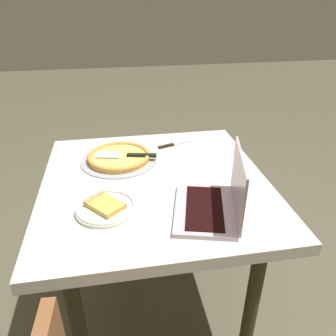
% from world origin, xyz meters
% --- Properties ---
extents(ground_plane, '(12.00, 12.00, 0.00)m').
position_xyz_m(ground_plane, '(0.00, 0.00, 0.00)').
color(ground_plane, '#504C39').
extents(dining_table, '(1.00, 0.97, 0.76)m').
position_xyz_m(dining_table, '(0.00, 0.00, 0.66)').
color(dining_table, beige).
rests_on(dining_table, ground_plane).
extents(laptop, '(0.37, 0.30, 0.24)m').
position_xyz_m(laptop, '(-0.27, -0.19, 0.81)').
color(laptop, '#BFABB7').
rests_on(laptop, dining_table).
extents(pizza_plate, '(0.23, 0.23, 0.04)m').
position_xyz_m(pizza_plate, '(-0.19, 0.21, 0.77)').
color(pizza_plate, silver).
rests_on(pizza_plate, dining_table).
extents(pizza_tray, '(0.37, 0.37, 0.04)m').
position_xyz_m(pizza_tray, '(0.21, 0.15, 0.77)').
color(pizza_tray, '#9FA0A9').
rests_on(pizza_tray, dining_table).
extents(table_knife, '(0.09, 0.21, 0.01)m').
position_xyz_m(table_knife, '(0.34, -0.14, 0.76)').
color(table_knife, '#B6BEC2').
rests_on(table_knife, dining_table).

